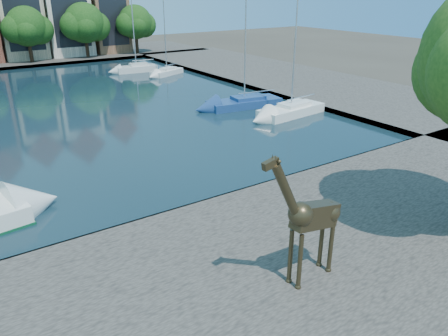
% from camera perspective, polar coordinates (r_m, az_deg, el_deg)
% --- Properties ---
extents(ground, '(160.00, 160.00, 0.00)m').
position_cam_1_polar(ground, '(22.28, -1.63, -4.99)').
color(ground, '#38332B').
rests_on(ground, ground).
extents(water_basin, '(38.00, 50.00, 0.08)m').
position_cam_1_polar(water_basin, '(43.30, -19.08, 7.62)').
color(water_basin, black).
rests_on(water_basin, ground).
extents(near_quay, '(50.00, 14.00, 0.50)m').
position_cam_1_polar(near_quay, '(17.50, 11.08, -13.00)').
color(near_quay, '#555049').
rests_on(near_quay, ground).
extents(far_quay, '(60.00, 16.00, 0.50)m').
position_cam_1_polar(far_quay, '(74.17, -26.14, 12.55)').
color(far_quay, '#555049').
rests_on(far_quay, ground).
extents(right_quay, '(14.00, 52.00, 0.50)m').
position_cam_1_polar(right_quay, '(54.96, 7.17, 11.85)').
color(right_quay, '#555049').
rests_on(right_quay, ground).
extents(townhouse_east_inner, '(5.94, 9.18, 15.79)m').
position_cam_1_polar(townhouse_east_inner, '(73.84, -25.58, 18.52)').
color(townhouse_east_inner, '#C2AB8B').
rests_on(townhouse_east_inner, far_quay).
extents(townhouse_east_mid, '(6.43, 9.18, 16.65)m').
position_cam_1_polar(townhouse_east_mid, '(75.20, -20.52, 19.57)').
color(townhouse_east_mid, beige).
rests_on(townhouse_east_mid, far_quay).
extents(townhouse_east_end, '(5.44, 9.18, 14.43)m').
position_cam_1_polar(townhouse_east_end, '(77.13, -15.50, 19.44)').
color(townhouse_east_end, brown).
rests_on(townhouse_east_end, far_quay).
extents(far_tree_mid_east, '(7.02, 5.40, 7.52)m').
position_cam_1_polar(far_tree_mid_east, '(68.60, -24.30, 16.36)').
color(far_tree_mid_east, '#332114').
rests_on(far_tree_mid_east, far_quay).
extents(far_tree_east, '(7.54, 5.80, 7.84)m').
position_cam_1_polar(far_tree_east, '(70.50, -17.69, 17.45)').
color(far_tree_east, '#332114').
rests_on(far_tree_east, far_quay).
extents(far_tree_far_east, '(6.76, 5.20, 7.36)m').
position_cam_1_polar(far_tree_far_east, '(73.25, -11.44, 18.06)').
color(far_tree_far_east, '#332114').
rests_on(far_tree_far_east, far_quay).
extents(giraffe_statue, '(3.62, 0.73, 5.16)m').
position_cam_1_polar(giraffe_statue, '(15.28, 11.13, -6.31)').
color(giraffe_statue, '#382E1C').
rests_on(giraffe_statue, near_quay).
extents(sailboat_right_a, '(6.55, 2.91, 10.02)m').
position_cam_1_polar(sailboat_right_a, '(38.20, 8.77, 7.68)').
color(sailboat_right_a, white).
rests_on(sailboat_right_a, water_basin).
extents(sailboat_right_b, '(7.07, 3.27, 9.66)m').
position_cam_1_polar(sailboat_right_b, '(40.58, 2.67, 8.70)').
color(sailboat_right_b, navy).
rests_on(sailboat_right_b, water_basin).
extents(sailboat_right_c, '(4.99, 3.49, 9.15)m').
position_cam_1_polar(sailboat_right_c, '(56.51, -7.49, 12.47)').
color(sailboat_right_c, silver).
rests_on(sailboat_right_c, water_basin).
extents(sailboat_right_d, '(5.30, 2.33, 10.20)m').
position_cam_1_polar(sailboat_right_d, '(59.15, -11.39, 12.80)').
color(sailboat_right_d, silver).
rests_on(sailboat_right_d, water_basin).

